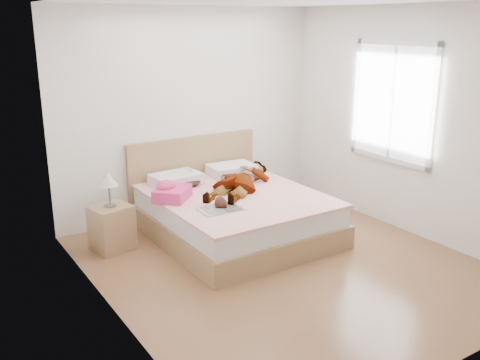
{
  "coord_description": "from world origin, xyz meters",
  "views": [
    {
      "loc": [
        -3.12,
        -3.98,
        2.41
      ],
      "look_at": [
        0.0,
        0.85,
        0.7
      ],
      "focal_mm": 40.0,
      "sensor_mm": 36.0,
      "label": 1
    }
  ],
  "objects_px": {
    "bed": "(231,211)",
    "coffee_mug": "(220,201)",
    "magazine": "(221,209)",
    "phone": "(189,169)",
    "woman": "(242,177)",
    "towel": "(171,192)",
    "nightstand": "(112,224)",
    "plush_toy": "(221,203)"
  },
  "relations": [
    {
      "from": "bed",
      "to": "coffee_mug",
      "type": "xyz_separation_m",
      "value": [
        -0.34,
        -0.31,
        0.28
      ]
    },
    {
      "from": "magazine",
      "to": "phone",
      "type": "bearing_deg",
      "value": 81.2
    },
    {
      "from": "woman",
      "to": "magazine",
      "type": "bearing_deg",
      "value": -85.41
    },
    {
      "from": "towel",
      "to": "nightstand",
      "type": "relative_size",
      "value": 0.61
    },
    {
      "from": "plush_toy",
      "to": "magazine",
      "type": "bearing_deg",
      "value": -116.11
    },
    {
      "from": "phone",
      "to": "bed",
      "type": "bearing_deg",
      "value": -103.2
    },
    {
      "from": "magazine",
      "to": "bed",
      "type": "bearing_deg",
      "value": 48.01
    },
    {
      "from": "magazine",
      "to": "plush_toy",
      "type": "height_order",
      "value": "plush_toy"
    },
    {
      "from": "bed",
      "to": "plush_toy",
      "type": "xyz_separation_m",
      "value": [
        -0.39,
        -0.41,
        0.3
      ]
    },
    {
      "from": "phone",
      "to": "magazine",
      "type": "relative_size",
      "value": 0.21
    },
    {
      "from": "magazine",
      "to": "coffee_mug",
      "type": "relative_size",
      "value": 3.91
    },
    {
      "from": "woman",
      "to": "phone",
      "type": "relative_size",
      "value": 16.22
    },
    {
      "from": "phone",
      "to": "bed",
      "type": "height_order",
      "value": "bed"
    },
    {
      "from": "nightstand",
      "to": "woman",
      "type": "bearing_deg",
      "value": -5.81
    },
    {
      "from": "phone",
      "to": "coffee_mug",
      "type": "relative_size",
      "value": 0.81
    },
    {
      "from": "phone",
      "to": "towel",
      "type": "bearing_deg",
      "value": -175.5
    },
    {
      "from": "towel",
      "to": "magazine",
      "type": "distance_m",
      "value": 0.67
    },
    {
      "from": "woman",
      "to": "coffee_mug",
      "type": "distance_m",
      "value": 0.75
    },
    {
      "from": "plush_toy",
      "to": "coffee_mug",
      "type": "bearing_deg",
      "value": 64.93
    },
    {
      "from": "towel",
      "to": "coffee_mug",
      "type": "distance_m",
      "value": 0.58
    },
    {
      "from": "plush_toy",
      "to": "nightstand",
      "type": "xyz_separation_m",
      "value": [
        -0.95,
        0.73,
        -0.28
      ]
    },
    {
      "from": "towel",
      "to": "magazine",
      "type": "bearing_deg",
      "value": -64.08
    },
    {
      "from": "bed",
      "to": "magazine",
      "type": "height_order",
      "value": "bed"
    },
    {
      "from": "towel",
      "to": "magazine",
      "type": "relative_size",
      "value": 1.16
    },
    {
      "from": "woman",
      "to": "magazine",
      "type": "distance_m",
      "value": 0.9
    },
    {
      "from": "towel",
      "to": "nightstand",
      "type": "distance_m",
      "value": 0.73
    },
    {
      "from": "phone",
      "to": "bed",
      "type": "relative_size",
      "value": 0.05
    },
    {
      "from": "bed",
      "to": "plush_toy",
      "type": "relative_size",
      "value": 9.08
    },
    {
      "from": "phone",
      "to": "coffee_mug",
      "type": "bearing_deg",
      "value": -134.09
    },
    {
      "from": "bed",
      "to": "nightstand",
      "type": "xyz_separation_m",
      "value": [
        -1.34,
        0.31,
        0.01
      ]
    },
    {
      "from": "nightstand",
      "to": "bed",
      "type": "bearing_deg",
      "value": -13.05
    },
    {
      "from": "nightstand",
      "to": "coffee_mug",
      "type": "bearing_deg",
      "value": -31.97
    },
    {
      "from": "woman",
      "to": "coffee_mug",
      "type": "relative_size",
      "value": 13.13
    },
    {
      "from": "woman",
      "to": "coffee_mug",
      "type": "xyz_separation_m",
      "value": [
        -0.59,
        -0.46,
        -0.06
      ]
    },
    {
      "from": "coffee_mug",
      "to": "nightstand",
      "type": "relative_size",
      "value": 0.14
    },
    {
      "from": "woman",
      "to": "phone",
      "type": "distance_m",
      "value": 0.64
    },
    {
      "from": "towel",
      "to": "nightstand",
      "type": "xyz_separation_m",
      "value": [
        -0.64,
        0.18,
        -0.31
      ]
    },
    {
      "from": "towel",
      "to": "plush_toy",
      "type": "bearing_deg",
      "value": -60.29
    },
    {
      "from": "bed",
      "to": "nightstand",
      "type": "relative_size",
      "value": 2.38
    },
    {
      "from": "bed",
      "to": "coffee_mug",
      "type": "height_order",
      "value": "bed"
    },
    {
      "from": "phone",
      "to": "coffee_mug",
      "type": "distance_m",
      "value": 0.88
    },
    {
      "from": "coffee_mug",
      "to": "phone",
      "type": "bearing_deg",
      "value": 84.33
    }
  ]
}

